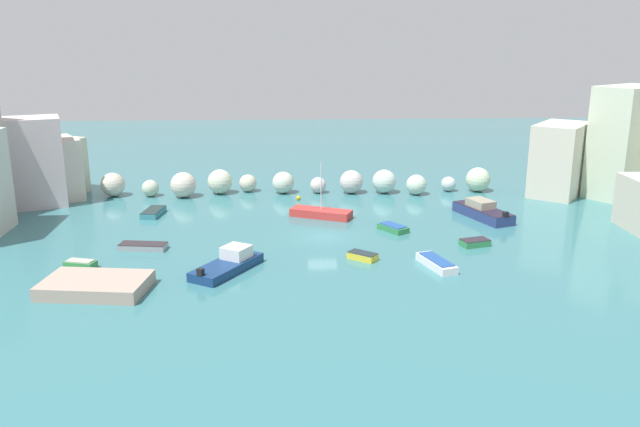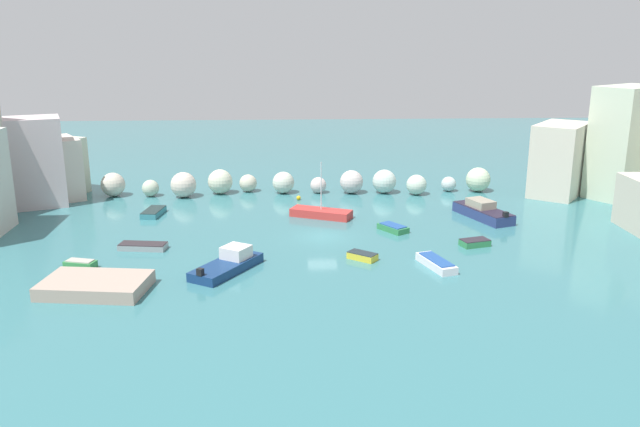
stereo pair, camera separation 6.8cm
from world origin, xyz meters
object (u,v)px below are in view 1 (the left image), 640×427
moored_boat_5 (229,264)px  moored_boat_4 (363,256)px  stone_dock (96,285)px  moored_boat_8 (475,243)px  moored_boat_7 (143,246)px  moored_boat_6 (483,211)px  channel_buoy (298,198)px  moored_boat_3 (153,212)px  moored_boat_1 (80,264)px  moored_boat_9 (436,263)px  moored_boat_2 (321,213)px  moored_boat_0 (393,228)px

moored_boat_5 → moored_boat_4: bearing=-47.6°
stone_dock → moored_boat_8: (28.37, 8.38, -0.17)m
moored_boat_5 → moored_boat_7: 9.03m
moored_boat_4 → moored_boat_6: (12.71, 11.19, 0.36)m
channel_buoy → moored_boat_6: (17.24, -7.81, 0.41)m
channel_buoy → moored_boat_3: 15.00m
moored_boat_1 → moored_boat_6: bearing=-144.7°
moored_boat_3 → moored_boat_1: bearing=177.5°
moored_boat_3 → moored_boat_6: moored_boat_6 is taller
moored_boat_1 → moored_boat_7: bearing=-115.9°
moored_boat_9 → moored_boat_7: bearing=59.4°
moored_boat_4 → moored_boat_8: (9.61, 2.86, -0.00)m
moored_boat_4 → moored_boat_6: size_ratio=0.34×
moored_boat_2 → moored_boat_5: size_ratio=0.93×
moored_boat_3 → moored_boat_8: (28.20, -10.89, -0.01)m
stone_dock → moored_boat_1: size_ratio=2.77×
moored_boat_8 → moored_boat_2: bearing=-53.8°
moored_boat_0 → stone_dock: bearing=-93.6°
moored_boat_4 → moored_boat_8: 10.03m
moored_boat_0 → moored_boat_8: (6.04, -4.52, -0.00)m
moored_boat_2 → moored_boat_8: bearing=166.5°
moored_boat_2 → moored_boat_8: size_ratio=2.34×
moored_boat_5 → moored_boat_8: (19.72, 4.73, -0.25)m
moored_boat_9 → moored_boat_2: bearing=11.6°
moored_boat_4 → moored_boat_1: bearing=40.6°
moored_boat_4 → moored_boat_5: moored_boat_5 is taller
moored_boat_7 → stone_dock: bearing=89.8°
stone_dock → moored_boat_2: moored_boat_2 is taller
channel_buoy → moored_boat_7: moored_boat_7 is taller
moored_boat_1 → moored_boat_5: size_ratio=0.38×
channel_buoy → moored_boat_8: bearing=-48.8°
moored_boat_0 → moored_boat_6: size_ratio=0.43×
moored_boat_1 → moored_boat_9: size_ratio=0.58×
moored_boat_0 → moored_boat_6: 9.91m
moored_boat_1 → moored_boat_6: size_ratio=0.35×
moored_boat_1 → moored_boat_7: 5.61m
moored_boat_0 → moored_boat_1: moored_boat_1 is taller
channel_buoy → moored_boat_3: size_ratio=0.13×
moored_boat_1 → moored_boat_8: size_ratio=0.96×
moored_boat_8 → moored_boat_3: bearing=-37.2°
moored_boat_4 → moored_boat_7: size_ratio=0.62×
moored_boat_1 → moored_boat_5: (11.07, -1.08, 0.23)m
moored_boat_7 → moored_boat_2: bearing=-141.1°
moored_boat_0 → moored_boat_3: size_ratio=0.86×
stone_dock → moored_boat_3: (0.17, 19.28, -0.16)m
channel_buoy → moored_boat_4: bearing=-76.6°
moored_boat_8 → moored_boat_1: bearing=-9.3°
moored_boat_1 → moored_boat_8: bearing=-157.4°
moored_boat_0 → moored_boat_3: 23.05m
channel_buoy → moored_boat_1: (-16.64, -19.80, 0.07)m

